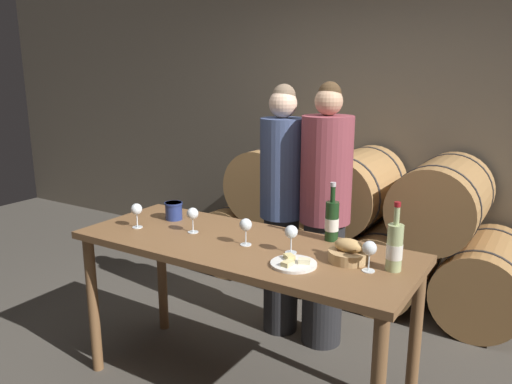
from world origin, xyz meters
TOP-DOWN VIEW (x-y plane):
  - stone_wall_back at (0.00, 2.21)m, footprint 10.00×0.12m
  - barrel_stack at (-0.00, 1.65)m, footprint 2.68×0.89m
  - tasting_table at (0.00, 0.00)m, footprint 1.86×0.72m
  - person_left at (-0.16, 0.73)m, footprint 0.29×0.29m
  - person_right at (0.15, 0.73)m, footprint 0.32×0.32m
  - wine_bottle_red at (0.39, 0.29)m, footprint 0.07×0.07m
  - wine_bottle_white at (0.80, 0.06)m, footprint 0.07×0.07m
  - blue_crock at (-0.60, 0.14)m, footprint 0.11×0.11m
  - bread_basket at (0.58, 0.05)m, footprint 0.19×0.19m
  - cheese_plate at (0.38, -0.14)m, footprint 0.22×0.22m
  - wine_glass_far_left at (-0.67, -0.10)m, footprint 0.07×0.07m
  - wine_glass_left at (-0.33, 0.00)m, footprint 0.07×0.07m
  - wine_glass_center at (0.04, -0.02)m, footprint 0.07×0.07m
  - wine_glass_right at (0.29, 0.01)m, footprint 0.07×0.07m
  - wine_glass_far_right at (0.71, -0.02)m, footprint 0.07×0.07m

SIDE VIEW (x-z plane):
  - barrel_stack at x=0.00m, z-range -0.05..1.13m
  - tasting_table at x=0.00m, z-range 0.33..1.23m
  - person_right at x=0.15m, z-range 0.02..1.75m
  - person_left at x=-0.16m, z-range 0.03..1.74m
  - cheese_plate at x=0.38m, z-range 0.89..0.92m
  - bread_basket at x=0.58m, z-range 0.88..0.99m
  - blue_crock at x=-0.60m, z-range 0.90..1.01m
  - wine_glass_far_left at x=-0.67m, z-range 0.93..1.07m
  - wine_glass_left at x=-0.33m, z-range 0.93..1.07m
  - wine_glass_center at x=0.04m, z-range 0.93..1.07m
  - wine_glass_right at x=0.29m, z-range 0.93..1.07m
  - wine_glass_far_right at x=0.71m, z-range 0.93..1.07m
  - wine_bottle_red at x=0.39m, z-range 0.84..1.17m
  - wine_bottle_white at x=0.80m, z-range 0.84..1.17m
  - stone_wall_back at x=0.00m, z-range 0.00..3.20m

